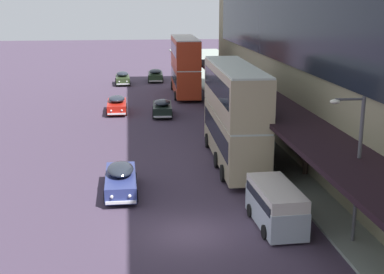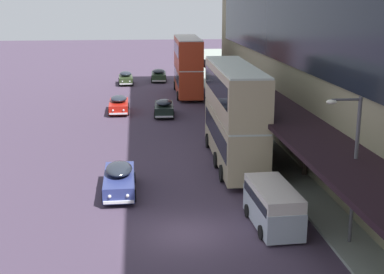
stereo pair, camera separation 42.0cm
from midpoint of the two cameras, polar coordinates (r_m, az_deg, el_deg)
The scene contains 11 objects.
ground at distance 24.43m, azimuth -0.16°, elevation -10.29°, with size 240.00×240.00×0.00m, color #403346.
transit_bus_kerbside_front at distance 33.76m, azimuth 4.84°, elevation 2.72°, with size 2.85×11.49×6.29m.
transit_bus_kerbside_rear at distance 58.62m, azimuth -0.25°, elevation 7.77°, with size 2.94×10.58×6.28m.
sedan_far_back at distance 67.02m, azimuth -6.90°, elevation 6.26°, with size 1.88×4.28×1.60m.
sedan_lead_mid at distance 50.22m, azimuth -7.58°, elevation 3.48°, with size 1.85×4.77×1.55m.
sedan_second_near at distance 48.33m, azimuth -2.75°, elevation 3.16°, with size 1.93×4.43×1.52m.
sedan_lead_near at distance 69.17m, azimuth -3.40°, elevation 6.61°, with size 2.06×4.70×1.60m.
sedan_oncoming_rear at distance 29.38m, azimuth -7.36°, elevation -4.44°, with size 1.79×4.95×1.55m.
vw_van at distance 25.16m, azimuth 9.03°, elevation -7.01°, with size 2.03×4.61×1.96m.
pedestrian_at_kerb at distance 32.22m, azimuth 12.35°, elevation -2.19°, with size 0.61×0.33×1.86m.
street_lamp at distance 23.05m, azimuth 17.15°, elevation -2.26°, with size 1.50×0.28×6.30m.
Camera 2 is at (-2.06, -22.09, 10.23)m, focal length 50.00 mm.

